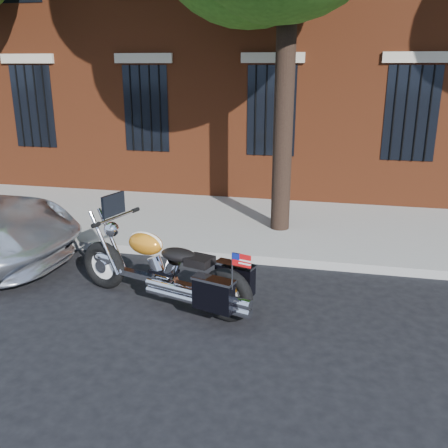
# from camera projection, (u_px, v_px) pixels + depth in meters

# --- Properties ---
(ground) EXTENTS (120.00, 120.00, 0.00)m
(ground) POSITION_uv_depth(u_px,v_px,m) (222.00, 296.00, 7.21)
(ground) COLOR black
(ground) RESTS_ON ground
(curb) EXTENTS (40.00, 0.16, 0.15)m
(curb) POSITION_uv_depth(u_px,v_px,m) (240.00, 257.00, 8.47)
(curb) COLOR gray
(curb) RESTS_ON ground
(sidewalk) EXTENTS (40.00, 3.60, 0.15)m
(sidewalk) POSITION_uv_depth(u_px,v_px,m) (257.00, 224.00, 10.22)
(sidewalk) COLOR gray
(sidewalk) RESTS_ON ground
(motorcycle) EXTENTS (2.74, 1.38, 1.48)m
(motorcycle) POSITION_uv_depth(u_px,v_px,m) (169.00, 273.00, 6.76)
(motorcycle) COLOR black
(motorcycle) RESTS_ON ground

